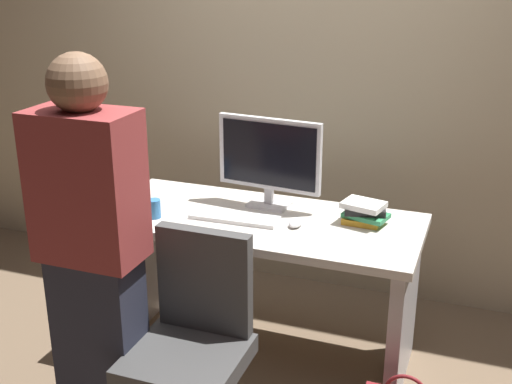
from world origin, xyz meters
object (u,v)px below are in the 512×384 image
Objects in this scene: person_at_desk at (94,259)px; cup_near_keyboard at (154,209)px; keyboard at (235,218)px; book_stack at (364,212)px; mouse at (296,223)px; desk at (260,260)px; monitor at (269,158)px; office_chair at (193,360)px.

person_at_desk is 17.75× the size of cup_near_keyboard.
book_stack is at bearing 13.96° from keyboard.
mouse is 0.69m from cup_near_keyboard.
cup_near_keyboard is (-0.09, 0.64, -0.04)m from person_at_desk.
cup_near_keyboard is at bearing 97.84° from person_at_desk.
book_stack is (0.49, 0.11, 0.28)m from desk.
book_stack reaches higher than mouse.
desk is 0.51m from monitor.
book_stack is (0.29, 0.15, 0.04)m from mouse.
mouse is 0.43× the size of book_stack.
office_chair reaches higher than book_stack.
cup_near_keyboard is 1.00m from book_stack.
monitor is 0.37m from mouse.
monitor is (0.00, 0.92, 0.58)m from office_chair.
person_at_desk reaches higher than desk.
monitor reaches higher than desk.
cup_near_keyboard is (-0.47, -0.34, -0.21)m from monitor.
cup_near_keyboard is (-0.47, 0.58, 0.37)m from office_chair.
person_at_desk reaches higher than mouse.
keyboard is 0.62m from book_stack.
book_stack is at bearing 16.20° from cup_near_keyboard.
mouse is 1.08× the size of cup_near_keyboard.
book_stack is (0.96, 0.28, 0.01)m from cup_near_keyboard.
monitor reaches higher than mouse.
person_at_desk is 0.65m from cup_near_keyboard.
desk is 0.58m from cup_near_keyboard.
book_stack is at bearing 60.03° from office_chair.
person_at_desk reaches higher than office_chair.
monitor is at bearing 64.86° from keyboard.
desk is at bearing 168.52° from mouse.
book_stack is (0.50, -0.06, -0.20)m from monitor.
mouse reaches higher than keyboard.
office_chair is 10.18× the size of cup_near_keyboard.
book_stack is at bearing 46.54° from person_at_desk.
monitor reaches higher than office_chair.
desk is 0.95× the size of person_at_desk.
mouse is 0.33m from book_stack.
monitor reaches higher than cup_near_keyboard.
keyboard is at bearing 97.89° from office_chair.
keyboard is 4.30× the size of mouse.
keyboard is 4.66× the size of cup_near_keyboard.
keyboard reaches higher than desk.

